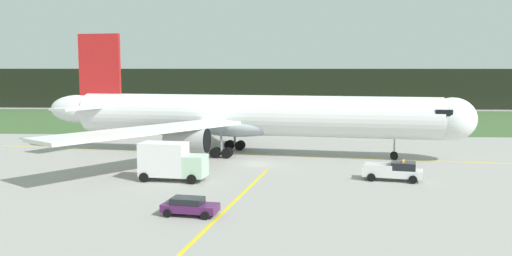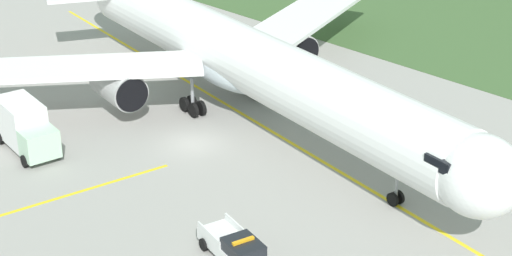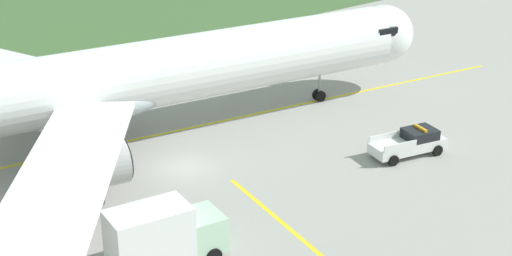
# 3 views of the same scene
# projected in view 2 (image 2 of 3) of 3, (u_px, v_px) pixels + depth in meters

# --- Properties ---
(ground) EXTENTS (320.00, 320.00, 0.00)m
(ground) POSITION_uv_depth(u_px,v_px,m) (192.00, 144.00, 60.44)
(ground) COLOR #999691
(taxiway_centerline_main) EXTENTS (68.76, 11.21, 0.01)m
(taxiway_centerline_main) POSITION_uv_depth(u_px,v_px,m) (248.00, 117.00, 64.71)
(taxiway_centerline_main) COLOR yellow
(taxiway_centerline_main) RESTS_ON ground
(airliner) EXTENTS (52.43, 47.34, 14.74)m
(airliner) POSITION_uv_depth(u_px,v_px,m) (241.00, 58.00, 63.46)
(airliner) COLOR white
(airliner) RESTS_ON ground
(ops_pickup_truck) EXTENTS (5.74, 3.11, 1.94)m
(ops_pickup_truck) POSITION_uv_depth(u_px,v_px,m) (236.00, 249.00, 46.14)
(ops_pickup_truck) COLOR silver
(ops_pickup_truck) RESTS_ON ground
(catering_truck) EXTENTS (6.43, 3.35, 3.73)m
(catering_truck) POSITION_uv_depth(u_px,v_px,m) (25.00, 127.00, 58.69)
(catering_truck) COLOR #B1D5B8
(catering_truck) RESTS_ON ground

